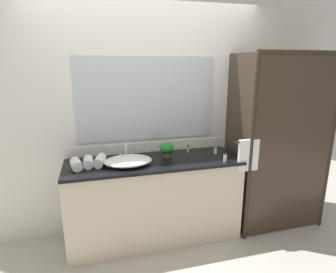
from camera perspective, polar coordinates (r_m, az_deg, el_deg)
ground_plane at (r=3.27m, az=-2.70°, el=-20.06°), size 8.00×8.00×0.00m
wall_back_with_mirror at (r=3.08m, az=-4.36°, el=4.18°), size 4.40×0.06×2.60m
vanity_cabinet at (r=3.05m, az=-2.85°, el=-12.98°), size 1.80×0.58×0.90m
shower_enclosure at (r=3.16m, az=21.04°, el=-1.68°), size 1.20×0.59×2.00m
sink_basin at (r=2.77m, az=-8.26°, el=-5.00°), size 0.47×0.36×0.08m
faucet at (r=2.94m, az=-8.70°, el=-3.49°), size 0.17×0.13×0.17m
potted_plant at (r=2.93m, az=-0.28°, el=-2.64°), size 0.15×0.15×0.16m
amenity_bottle_shampoo at (r=2.87m, az=11.72°, el=-4.34°), size 0.03×0.03×0.09m
amenity_bottle_body_wash at (r=3.13m, az=4.15°, el=-2.58°), size 0.02×0.02×0.08m
amenity_bottle_lotion at (r=3.11m, az=9.77°, el=-2.87°), size 0.03×0.03×0.08m
rolled_towel_near_edge at (r=2.76m, az=-18.47°, el=-5.47°), size 0.13×0.20×0.10m
rolled_towel_middle at (r=2.79m, az=-16.16°, el=-5.09°), size 0.09×0.18×0.09m
rolled_towel_far_edge at (r=2.80m, az=-13.91°, el=-4.86°), size 0.14×0.23×0.10m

